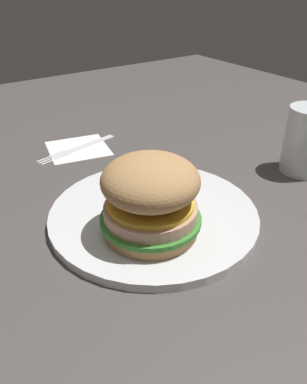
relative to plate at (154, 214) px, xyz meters
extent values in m
plane|color=#47423F|center=(0.03, 0.02, -0.01)|extent=(1.60, 1.60, 0.00)
cylinder|color=silver|center=(0.00, 0.00, 0.00)|extent=(0.29, 0.29, 0.01)
cylinder|color=tan|center=(-0.04, 0.03, 0.01)|extent=(0.12, 0.12, 0.02)
cylinder|color=#387F2D|center=(-0.04, 0.03, 0.02)|extent=(0.13, 0.13, 0.01)
cylinder|color=tan|center=(-0.04, 0.03, 0.04)|extent=(0.12, 0.12, 0.02)
cylinder|color=yellow|center=(-0.04, 0.03, 0.05)|extent=(0.11, 0.11, 0.01)
ellipsoid|color=tan|center=(-0.04, 0.03, 0.08)|extent=(0.12, 0.12, 0.06)
cylinder|color=#E5B251|center=(0.05, -0.04, 0.01)|extent=(0.01, 0.05, 0.01)
cylinder|color=gold|center=(0.04, -0.01, 0.01)|extent=(0.05, 0.06, 0.01)
cylinder|color=gold|center=(0.05, -0.03, 0.01)|extent=(0.04, 0.07, 0.01)
cylinder|color=gold|center=(0.07, -0.05, 0.01)|extent=(0.07, 0.02, 0.01)
cylinder|color=#E5B251|center=(0.04, -0.01, 0.01)|extent=(0.02, 0.06, 0.01)
cylinder|color=gold|center=(0.03, -0.04, 0.01)|extent=(0.07, 0.04, 0.01)
cylinder|color=gold|center=(0.07, -0.03, 0.01)|extent=(0.02, 0.05, 0.01)
cylinder|color=gold|center=(0.06, -0.04, 0.01)|extent=(0.05, 0.05, 0.01)
cylinder|color=#E5B251|center=(0.04, -0.03, 0.02)|extent=(0.03, 0.04, 0.01)
cylinder|color=gold|center=(0.04, -0.03, 0.02)|extent=(0.05, 0.03, 0.01)
cube|color=white|center=(0.27, -0.01, -0.01)|extent=(0.13, 0.13, 0.00)
cube|color=silver|center=(0.28, -0.04, 0.00)|extent=(0.04, 0.11, 0.00)
cube|color=silver|center=(0.27, 0.03, 0.00)|extent=(0.03, 0.04, 0.00)
cylinder|color=silver|center=(0.27, 0.06, 0.00)|extent=(0.01, 0.03, 0.00)
cylinder|color=silver|center=(0.26, 0.06, 0.00)|extent=(0.01, 0.03, 0.00)
cylinder|color=silver|center=(0.25, 0.06, 0.00)|extent=(0.01, 0.03, 0.00)
cylinder|color=silver|center=(-0.03, -0.29, 0.05)|extent=(0.07, 0.07, 0.11)
cylinder|color=orange|center=(-0.03, -0.29, 0.03)|extent=(0.07, 0.07, 0.07)
camera|label=1|loc=(-0.36, 0.25, 0.30)|focal=35.78mm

